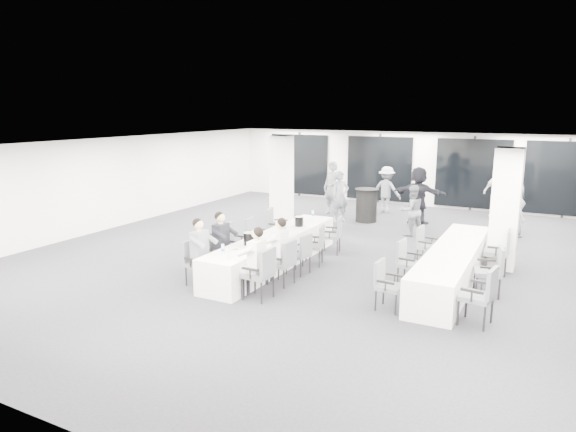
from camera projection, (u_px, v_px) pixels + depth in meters
name	position (u px, v px, depth m)	size (l,w,h in m)	color
room	(368.00, 197.00, 13.34)	(14.04, 16.04, 2.84)	black
column_left	(282.00, 179.00, 16.81)	(0.60, 0.60, 2.80)	white
column_right	(505.00, 209.00, 11.74)	(0.60, 0.60, 2.80)	white
banquet_table_main	(274.00, 251.00, 12.08)	(0.90, 5.00, 0.75)	white
banquet_table_side	(452.00, 266.00, 10.92)	(0.90, 5.00, 0.75)	white
cocktail_table	(366.00, 205.00, 16.85)	(0.78, 0.78, 1.09)	black
chair_main_left_near	(196.00, 260.00, 10.78)	(0.54, 0.58, 0.95)	#52555A
chair_main_left_second	(218.00, 251.00, 11.46)	(0.57, 0.60, 0.95)	#52555A
chair_main_left_mid	(234.00, 242.00, 12.03)	(0.61, 0.65, 1.02)	#52555A
chair_main_left_fourth	(255.00, 234.00, 12.87)	(0.54, 0.59, 0.97)	#52555A
chair_main_left_far	(275.00, 225.00, 13.77)	(0.62, 0.66, 1.03)	#52555A
chair_main_right_near	(262.00, 270.00, 9.90)	(0.54, 0.60, 1.03)	#52555A
chair_main_right_second	(284.00, 260.00, 10.73)	(0.53, 0.58, 0.96)	#52555A
chair_main_right_mid	(301.00, 252.00, 11.44)	(0.51, 0.56, 0.92)	#52555A
chair_main_right_fourth	(316.00, 243.00, 12.14)	(0.58, 0.60, 0.94)	#52555A
chair_main_right_far	(334.00, 233.00, 13.11)	(0.58, 0.61, 0.95)	#52555A
chair_side_left_near	(386.00, 282.00, 9.45)	(0.49, 0.54, 0.92)	#52555A
chair_side_left_mid	(407.00, 260.00, 10.78)	(0.52, 0.57, 0.95)	#52555A
chair_side_left_far	(425.00, 243.00, 12.22)	(0.50, 0.55, 0.91)	#52555A
chair_side_right_near	(482.00, 292.00, 8.69)	(0.60, 0.64, 1.04)	#52555A
chair_side_right_mid	(493.00, 268.00, 10.11)	(0.60, 0.63, 1.00)	#52555A
chair_side_right_far	(501.00, 249.00, 11.45)	(0.55, 0.61, 1.03)	#52555A
seated_guest_a	(202.00, 248.00, 10.64)	(0.50, 0.38, 1.44)	slate
seated_guest_b	(223.00, 240.00, 11.32)	(0.50, 0.38, 1.44)	black
seated_guest_c	(254.00, 258.00, 9.94)	(0.50, 0.38, 1.44)	white
seated_guest_d	(278.00, 247.00, 10.76)	(0.50, 0.38, 1.44)	white
standing_guest_a	(340.00, 193.00, 16.76)	(0.69, 0.56, 1.90)	slate
standing_guest_b	(412.00, 207.00, 14.89)	(0.82, 0.50, 1.70)	slate
standing_guest_c	(387.00, 187.00, 18.24)	(1.21, 0.61, 1.87)	slate
standing_guest_d	(499.00, 188.00, 17.31)	(1.21, 0.68, 2.06)	white
standing_guest_e	(515.00, 206.00, 14.81)	(0.87, 0.53, 1.81)	slate
standing_guest_f	(418.00, 191.00, 16.45)	(1.93, 0.74, 2.10)	black
standing_guest_g	(332.00, 184.00, 17.96)	(0.77, 0.62, 2.11)	slate
ice_bucket_near	(249.00, 239.00, 11.12)	(0.24, 0.24, 0.27)	black
ice_bucket_far	(299.00, 221.00, 12.90)	(0.22, 0.22, 0.24)	black
water_bottle_a	(223.00, 249.00, 10.45)	(0.06, 0.06, 0.20)	silver
water_bottle_b	(285.00, 228.00, 12.26)	(0.07, 0.07, 0.23)	silver
water_bottle_c	(313.00, 214.00, 13.90)	(0.07, 0.07, 0.20)	silver
plate_a	(236.00, 250.00, 10.73)	(0.21, 0.21, 0.03)	white
plate_b	(248.00, 251.00, 10.64)	(0.22, 0.22, 0.03)	white
plate_c	(262.00, 241.00, 11.43)	(0.22, 0.22, 0.03)	white
wine_glass	(229.00, 251.00, 10.08)	(0.08, 0.08, 0.21)	silver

